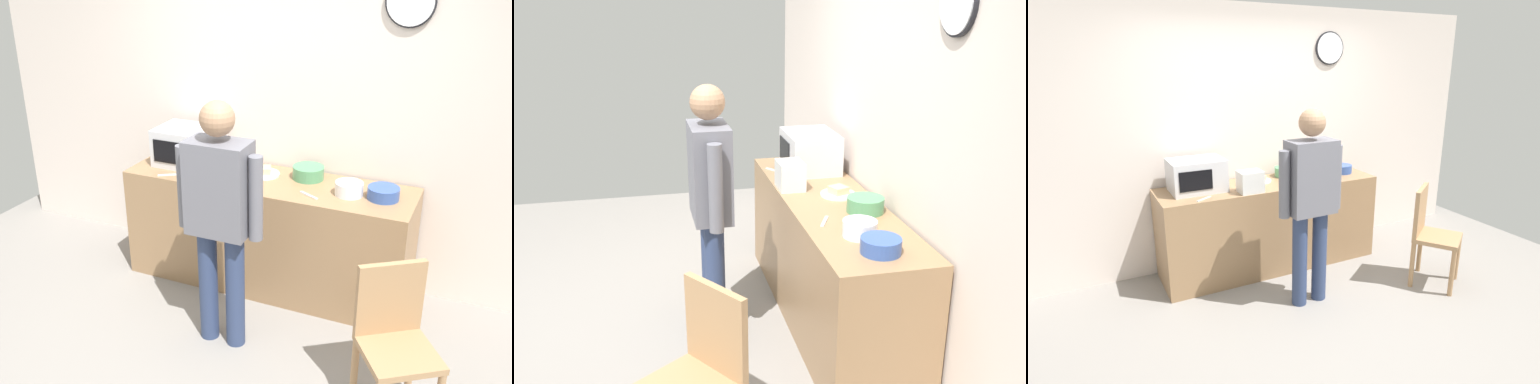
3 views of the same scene
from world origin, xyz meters
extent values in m
plane|color=gray|center=(0.00, 0.00, 0.00)|extent=(6.00, 6.00, 0.00)
cube|color=silver|center=(0.00, 1.60, 1.30)|extent=(5.40, 0.10, 2.60)
cylinder|color=white|center=(0.84, 1.54, 2.19)|extent=(0.31, 0.03, 0.31)
cylinder|color=black|center=(0.84, 1.54, 2.19)|extent=(0.34, 0.02, 0.34)
cube|color=#93704C|center=(-0.03, 1.22, 0.45)|extent=(2.22, 0.62, 0.90)
cube|color=silver|center=(-0.75, 1.28, 1.05)|extent=(0.50, 0.38, 0.30)
cube|color=black|center=(-0.81, 1.09, 1.05)|extent=(0.30, 0.01, 0.18)
cylinder|color=white|center=(-0.11, 1.30, 0.90)|extent=(0.25, 0.25, 0.01)
cube|color=#D9B080|center=(-0.11, 1.30, 0.94)|extent=(0.14, 0.14, 0.05)
cylinder|color=white|center=(0.60, 1.19, 0.94)|extent=(0.20, 0.20, 0.10)
cylinder|color=#4C8E60|center=(0.23, 1.37, 0.95)|extent=(0.24, 0.24, 0.10)
cylinder|color=#33519E|center=(0.84, 1.22, 0.94)|extent=(0.22, 0.22, 0.09)
cube|color=silver|center=(-0.32, 1.01, 1.00)|extent=(0.22, 0.18, 0.20)
cube|color=silver|center=(0.35, 1.06, 0.90)|extent=(0.16, 0.10, 0.01)
cube|color=silver|center=(-0.77, 0.99, 0.90)|extent=(0.16, 0.11, 0.01)
cylinder|color=navy|center=(0.07, 0.41, 0.42)|extent=(0.13, 0.13, 0.84)
cylinder|color=navy|center=(-0.13, 0.41, 0.42)|extent=(0.13, 0.13, 0.84)
cube|color=slate|center=(-0.03, 0.41, 1.15)|extent=(0.40, 0.25, 0.62)
cylinder|color=slate|center=(0.22, 0.41, 1.12)|extent=(0.09, 0.09, 0.55)
cylinder|color=slate|center=(-0.28, 0.40, 1.12)|extent=(0.09, 0.09, 0.55)
sphere|color=#A37A5B|center=(-0.03, 0.41, 1.60)|extent=(0.22, 0.22, 0.22)
cube|color=#A87F56|center=(1.11, 0.28, 0.71)|extent=(0.35, 0.26, 0.45)
camera|label=1|loc=(1.55, -2.60, 2.59)|focal=41.39mm
camera|label=2|loc=(3.57, 0.01, 2.25)|focal=41.52mm
camera|label=3|loc=(-1.76, -2.49, 2.06)|focal=29.77mm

